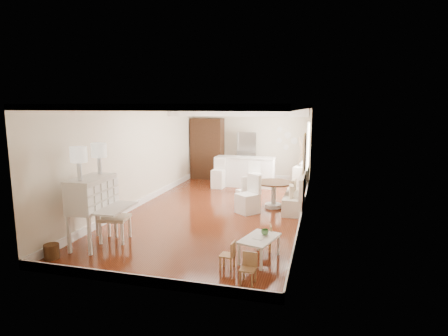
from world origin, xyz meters
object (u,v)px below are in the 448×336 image
at_px(secretary_bureau, 93,211).
at_px(wicker_basket, 52,251).
at_px(kids_chair_a, 227,255).
at_px(kids_chair_c, 248,269).
at_px(slip_chair_far, 245,190).
at_px(slip_chair_near, 248,194).
at_px(fridge, 256,157).
at_px(pantry_cabinet, 207,149).
at_px(kids_chair_b, 265,238).
at_px(sideboard, 301,177).
at_px(dining_table, 274,195).
at_px(bar_stool_left, 218,174).
at_px(gustavian_armchair, 115,217).
at_px(kids_table, 259,249).
at_px(breakfast_counter, 245,172).
at_px(bar_stool_right, 255,177).

bearing_deg(secretary_bureau, wicker_basket, -115.85).
xyz_separation_m(kids_chair_a, kids_chair_c, (0.45, -0.45, -0.00)).
height_order(wicker_basket, slip_chair_far, slip_chair_far).
bearing_deg(slip_chair_near, slip_chair_far, 146.27).
distance_m(kids_chair_c, fridge, 8.27).
xyz_separation_m(secretary_bureau, pantry_cabinet, (0.10, 7.32, 0.45)).
relative_size(kids_chair_b, sideboard, 0.64).
bearing_deg(kids_chair_a, dining_table, -179.51).
height_order(slip_chair_far, pantry_cabinet, pantry_cabinet).
height_order(secretary_bureau, dining_table, secretary_bureau).
distance_m(kids_chair_c, slip_chair_far, 4.78).
xyz_separation_m(kids_chair_b, bar_stool_left, (-2.39, 5.15, 0.24)).
bearing_deg(secretary_bureau, kids_chair_b, 7.22).
height_order(secretary_bureau, sideboard, secretary_bureau).
bearing_deg(gustavian_armchair, bar_stool_left, -17.46).
distance_m(wicker_basket, sideboard, 8.23).
xyz_separation_m(kids_table, kids_chair_c, (-0.02, -0.95, 0.04)).
distance_m(secretary_bureau, breakfast_counter, 6.49).
height_order(slip_chair_near, slip_chair_far, slip_chair_near).
bearing_deg(kids_table, fridge, 100.61).
height_order(gustavian_armchair, wicker_basket, gustavian_armchair).
relative_size(bar_stool_right, pantry_cabinet, 0.44).
bearing_deg(fridge, kids_table, -79.39).
relative_size(kids_chair_a, kids_chair_c, 1.00).
distance_m(kids_table, slip_chair_far, 3.86).
distance_m(kids_chair_a, slip_chair_near, 3.45).
xyz_separation_m(breakfast_counter, pantry_cabinet, (-1.70, 1.08, 0.63)).
distance_m(kids_chair_c, sideboard, 7.21).
height_order(wicker_basket, kids_table, kids_table).
bearing_deg(kids_chair_c, kids_chair_b, 93.41).
xyz_separation_m(kids_chair_c, sideboard, (0.37, 7.20, 0.14)).
bearing_deg(kids_chair_a, secretary_bureau, -93.94).
height_order(dining_table, fridge, fridge).
bearing_deg(gustavian_armchair, secretary_bureau, 128.49).
bearing_deg(bar_stool_left, wicker_basket, -98.88).
bearing_deg(sideboard, bar_stool_right, -133.17).
relative_size(breakfast_counter, fridge, 1.14).
height_order(gustavian_armchair, pantry_cabinet, pantry_cabinet).
height_order(breakfast_counter, fridge, fridge).
distance_m(kids_table, sideboard, 6.26).
relative_size(breakfast_counter, bar_stool_right, 2.04).
bearing_deg(breakfast_counter, kids_table, -75.85).
bearing_deg(pantry_cabinet, kids_table, -65.76).
distance_m(kids_table, breakfast_counter, 6.33).
bearing_deg(breakfast_counter, secretary_bureau, -106.10).
height_order(kids_chair_c, dining_table, dining_table).
relative_size(slip_chair_far, fridge, 0.47).
xyz_separation_m(slip_chair_far, breakfast_counter, (-0.51, 2.42, 0.09)).
xyz_separation_m(gustavian_armchair, bar_stool_right, (2.02, 5.03, -0.00)).
relative_size(dining_table, breakfast_counter, 0.51).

